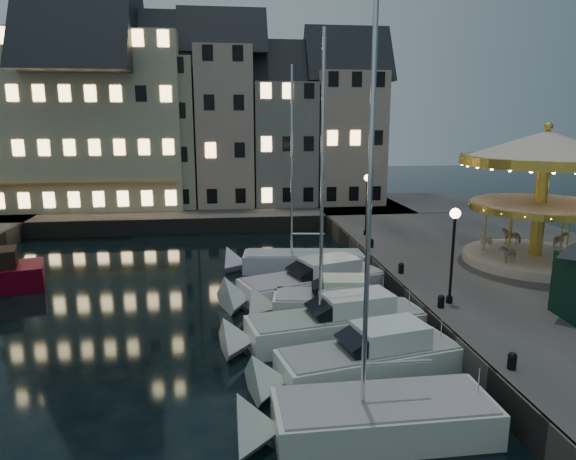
{
  "coord_description": "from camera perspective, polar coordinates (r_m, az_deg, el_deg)",
  "views": [
    {
      "loc": [
        -2.35,
        -19.1,
        9.1
      ],
      "look_at": [
        1.0,
        8.0,
        3.2
      ],
      "focal_mm": 32.0,
      "sensor_mm": 36.0,
      "label": 1
    }
  ],
  "objects": [
    {
      "name": "ground",
      "position": [
        21.29,
        -0.03,
        -13.12
      ],
      "size": [
        160.0,
        160.0,
        0.0
      ],
      "primitive_type": "plane",
      "color": "black",
      "rests_on": "ground"
    },
    {
      "name": "quay_east",
      "position": [
        31.13,
        25.07,
        -4.74
      ],
      "size": [
        16.0,
        56.0,
        1.3
      ],
      "primitive_type": "cube",
      "color": "#474442",
      "rests_on": "ground"
    },
    {
      "name": "quay_north",
      "position": [
        48.19,
        -13.68,
        1.75
      ],
      "size": [
        44.0,
        12.0,
        1.3
      ],
      "primitive_type": "cube",
      "color": "#474442",
      "rests_on": "ground"
    },
    {
      "name": "quaywall_e",
      "position": [
        27.77,
        10.86,
        -5.75
      ],
      "size": [
        0.15,
        44.0,
        1.3
      ],
      "primitive_type": "cube",
      "color": "#47423A",
      "rests_on": "ground"
    },
    {
      "name": "quaywall_n",
      "position": [
        42.12,
        -11.87,
        0.36
      ],
      "size": [
        48.0,
        0.15,
        1.3
      ],
      "primitive_type": "cube",
      "color": "#47423A",
      "rests_on": "ground"
    },
    {
      "name": "streetlamp_b",
      "position": [
        22.83,
        17.89,
        -1.28
      ],
      "size": [
        0.44,
        0.44,
        4.17
      ],
      "color": "black",
      "rests_on": "quay_east"
    },
    {
      "name": "streetlamp_c",
      "position": [
        35.3,
        8.74,
        3.77
      ],
      "size": [
        0.44,
        0.44,
        4.17
      ],
      "color": "black",
      "rests_on": "quay_east"
    },
    {
      "name": "bollard_a",
      "position": [
        18.31,
        23.65,
        -13.08
      ],
      "size": [
        0.3,
        0.3,
        0.57
      ],
      "color": "black",
      "rests_on": "quay_east"
    },
    {
      "name": "bollard_b",
      "position": [
        22.82,
        16.64,
        -7.53
      ],
      "size": [
        0.3,
        0.3,
        0.57
      ],
      "color": "black",
      "rests_on": "quay_east"
    },
    {
      "name": "bollard_c",
      "position": [
        27.23,
        12.47,
        -4.09
      ],
      "size": [
        0.3,
        0.3,
        0.57
      ],
      "color": "black",
      "rests_on": "quay_east"
    },
    {
      "name": "bollard_d",
      "position": [
        32.29,
        9.25,
        -1.4
      ],
      "size": [
        0.3,
        0.3,
        0.57
      ],
      "color": "black",
      "rests_on": "quay_east"
    },
    {
      "name": "townhouse_na",
      "position": [
        52.03,
        -26.68,
        9.46
      ],
      "size": [
        5.5,
        8.0,
        12.8
      ],
      "color": "gray",
      "rests_on": "quay_north"
    },
    {
      "name": "townhouse_nb",
      "position": [
        50.48,
        -20.81,
        10.48
      ],
      "size": [
        6.16,
        8.0,
        13.8
      ],
      "color": "slate",
      "rests_on": "quay_north"
    },
    {
      "name": "townhouse_nc",
      "position": [
        49.43,
        -13.9,
        11.47
      ],
      "size": [
        6.82,
        8.0,
        14.8
      ],
      "color": "#A7A783",
      "rests_on": "quay_north"
    },
    {
      "name": "townhouse_nd",
      "position": [
        49.1,
        -7.1,
        12.31
      ],
      "size": [
        5.5,
        8.0,
        15.8
      ],
      "color": "tan",
      "rests_on": "quay_north"
    },
    {
      "name": "townhouse_ne",
      "position": [
        49.43,
        -0.61,
        10.66
      ],
      "size": [
        6.16,
        8.0,
        12.8
      ],
      "color": "gray",
      "rests_on": "quay_north"
    },
    {
      "name": "townhouse_nf",
      "position": [
        50.46,
        6.36,
        11.19
      ],
      "size": [
        6.82,
        8.0,
        13.8
      ],
      "color": "tan",
      "rests_on": "quay_north"
    },
    {
      "name": "hotel_corner",
      "position": [
        50.47,
        -20.89,
        12.19
      ],
      "size": [
        17.6,
        9.0,
        16.8
      ],
      "color": "beige",
      "rests_on": "quay_north"
    },
    {
      "name": "motorboat_a",
      "position": [
        16.08,
        8.46,
        -20.14
      ],
      "size": [
        7.47,
        2.5,
        12.52
      ],
      "color": "silver",
      "rests_on": "ground"
    },
    {
      "name": "motorboat_b",
      "position": [
        18.98,
        7.9,
        -14.42
      ],
      "size": [
        7.7,
        3.59,
        2.15
      ],
      "color": "silver",
      "rests_on": "ground"
    },
    {
      "name": "motorboat_c",
      "position": [
        21.83,
        4.46,
        -10.54
      ],
      "size": [
        8.66,
        3.62,
        11.45
      ],
      "color": "silver",
      "rests_on": "ground"
    },
    {
      "name": "motorboat_d",
      "position": [
        24.29,
        3.75,
        -8.24
      ],
      "size": [
        6.49,
        2.92,
        2.15
      ],
      "color": "beige",
      "rests_on": "ground"
    },
    {
      "name": "motorboat_e",
      "position": [
        26.9,
        2.11,
        -6.14
      ],
      "size": [
        8.73,
        5.14,
        2.15
      ],
      "color": "silver",
      "rests_on": "ground"
    },
    {
      "name": "motorboat_f",
      "position": [
        31.49,
        0.68,
        -3.61
      ],
      "size": [
        8.45,
        3.15,
        11.16
      ],
      "color": "silver",
      "rests_on": "ground"
    },
    {
      "name": "carousel",
      "position": [
        30.79,
        26.54,
        5.79
      ],
      "size": [
        8.76,
        8.76,
        7.66
      ],
      "color": "beige",
      "rests_on": "quay_east"
    }
  ]
}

